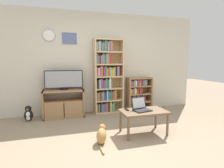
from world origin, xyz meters
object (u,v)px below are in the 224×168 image
Objects in this scene: laptop at (141,107)px; penguin_figurine at (28,114)px; remote_near_laptop at (127,109)px; tv_stand at (64,103)px; coffee_table at (144,113)px; cat at (102,135)px; bookshelf_short at (138,94)px; bookshelf_tall at (107,77)px; television at (64,80)px.

penguin_figurine is (-2.15, 1.30, -0.34)m from laptop.
tv_stand is at bearing 133.99° from remote_near_laptop.
coffee_table reaches higher than penguin_figurine.
tv_stand is 1.74× the size of cat.
bookshelf_short is at bearing 3.18° from tv_stand.
tv_stand reaches higher than remote_near_laptop.
bookshelf_tall reaches higher than remote_near_laptop.
tv_stand is 0.50× the size of bookshelf_tall.
laptop reaches higher than tv_stand.
tv_stand is 2.02m from coffee_table.
remote_near_laptop is at bearing -32.08° from penguin_figurine.
television reaches higher than tv_stand.
bookshelf_short is 5.59× the size of remote_near_laptop.
tv_stand is at bearing 134.57° from coffee_table.
cat is at bearing -148.20° from remote_near_laptop.
coffee_table is 2.36× the size of laptop.
television reaches higher than bookshelf_short.
tv_stand is 0.57m from television.
bookshelf_short reaches higher than tv_stand.
penguin_figurine is at bearing 150.84° from remote_near_laptop.
tv_stand is at bearing -119.72° from television.
bookshelf_tall is (1.10, 0.11, 0.60)m from tv_stand.
penguin_figurine is (-0.78, -0.10, -0.17)m from tv_stand.
cat is (0.58, -1.60, -0.20)m from tv_stand.
television is 2.02m from bookshelf_short.
bookshelf_tall is 5.36× the size of penguin_figurine.
tv_stand is 1.72m from cat.
laptop is 0.27m from remote_near_laptop.
remote_near_laptop is at bearing 50.26° from cat.
laptop is at bearing -112.13° from bookshelf_short.
television reaches higher than laptop.
tv_stand reaches higher than penguin_figurine.
bookshelf_tall is 1.49m from remote_near_laptop.
laptop reaches higher than penguin_figurine.
cat is at bearing -47.74° from penguin_figurine.
tv_stand is 5.88× the size of remote_near_laptop.
penguin_figurine is at bearing 136.11° from laptop.
tv_stand is 1.05× the size of bookshelf_short.
penguin_figurine is at bearing -173.68° from bookshelf_tall.
bookshelf_tall is 1.02m from bookshelf_short.
coffee_table is at bearing -110.31° from bookshelf_short.
bookshelf_short is 1.64m from laptop.
bookshelf_tall is 2.27× the size of coffee_table.
bookshelf_tall is at bearing 3.53° from television.
remote_near_laptop is (-0.24, 0.11, -0.05)m from laptop.
laptop is 2.20× the size of remote_near_laptop.
remote_near_laptop is at bearing -50.38° from television.
bookshelf_short is at bearing 61.60° from remote_near_laptop.
bookshelf_short reaches higher than cat.
cat is (-0.51, -1.71, -0.80)m from bookshelf_tall.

